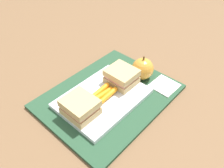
{
  "coord_description": "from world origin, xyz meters",
  "views": [
    {
      "loc": [
        -0.33,
        -0.31,
        0.45
      ],
      "look_at": [
        0.01,
        0.0,
        0.04
      ],
      "focal_mm": 36.48,
      "sensor_mm": 36.0,
      "label": 1
    }
  ],
  "objects_px": {
    "sandwich_half_right": "(122,76)",
    "apple": "(143,69)",
    "food_tray": "(103,98)",
    "carrot_sticks_bundle": "(102,95)",
    "sandwich_half_left": "(80,107)",
    "paper_napkin": "(164,86)"
  },
  "relations": [
    {
      "from": "sandwich_half_right",
      "to": "apple",
      "type": "distance_m",
      "value": 0.07
    },
    {
      "from": "food_tray",
      "to": "sandwich_half_left",
      "type": "relative_size",
      "value": 2.88
    },
    {
      "from": "food_tray",
      "to": "paper_napkin",
      "type": "bearing_deg",
      "value": -30.52
    },
    {
      "from": "sandwich_half_right",
      "to": "paper_napkin",
      "type": "relative_size",
      "value": 1.14
    },
    {
      "from": "sandwich_half_left",
      "to": "carrot_sticks_bundle",
      "type": "xyz_separation_m",
      "value": [
        0.08,
        0.0,
        -0.01
      ]
    },
    {
      "from": "carrot_sticks_bundle",
      "to": "paper_napkin",
      "type": "bearing_deg",
      "value": -30.39
    },
    {
      "from": "food_tray",
      "to": "sandwich_half_right",
      "type": "distance_m",
      "value": 0.08
    },
    {
      "from": "sandwich_half_left",
      "to": "paper_napkin",
      "type": "distance_m",
      "value": 0.26
    },
    {
      "from": "sandwich_half_left",
      "to": "paper_napkin",
      "type": "bearing_deg",
      "value": -21.62
    },
    {
      "from": "paper_napkin",
      "to": "carrot_sticks_bundle",
      "type": "bearing_deg",
      "value": 149.61
    },
    {
      "from": "sandwich_half_right",
      "to": "apple",
      "type": "height_order",
      "value": "apple"
    },
    {
      "from": "apple",
      "to": "sandwich_half_left",
      "type": "bearing_deg",
      "value": 174.51
    },
    {
      "from": "food_tray",
      "to": "apple",
      "type": "distance_m",
      "value": 0.15
    },
    {
      "from": "carrot_sticks_bundle",
      "to": "apple",
      "type": "height_order",
      "value": "apple"
    },
    {
      "from": "sandwich_half_left",
      "to": "apple",
      "type": "distance_m",
      "value": 0.23
    },
    {
      "from": "sandwich_half_left",
      "to": "sandwich_half_right",
      "type": "distance_m",
      "value": 0.16
    },
    {
      "from": "apple",
      "to": "paper_napkin",
      "type": "relative_size",
      "value": 1.08
    },
    {
      "from": "sandwich_half_right",
      "to": "paper_napkin",
      "type": "distance_m",
      "value": 0.13
    },
    {
      "from": "food_tray",
      "to": "paper_napkin",
      "type": "relative_size",
      "value": 3.29
    },
    {
      "from": "sandwich_half_left",
      "to": "paper_napkin",
      "type": "height_order",
      "value": "sandwich_half_left"
    },
    {
      "from": "paper_napkin",
      "to": "sandwich_half_left",
      "type": "bearing_deg",
      "value": 158.38
    },
    {
      "from": "sandwich_half_left",
      "to": "apple",
      "type": "relative_size",
      "value": 1.06
    }
  ]
}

